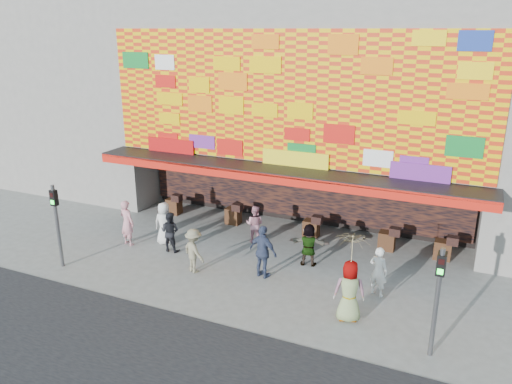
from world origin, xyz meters
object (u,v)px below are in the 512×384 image
Objects in this scene: signal_right at (438,291)px; ped_b at (127,223)px; signal_left at (56,217)px; ped_f at (309,245)px; ped_c at (170,232)px; ped_d at (194,251)px; parasol at (352,251)px; ped_h at (378,271)px; ped_a at (164,223)px; ped_g at (349,291)px; ped_i at (255,224)px; ped_e at (263,252)px.

signal_right reaches higher than ped_b.
signal_left is 8.76m from ped_f.
ped_d is at bearing 143.59° from ped_c.
signal_right is 8.14m from ped_d.
signal_left is 1.00× the size of signal_right.
ped_d is at bearing 177.97° from ped_b.
signal_right is (12.40, 0.00, 0.00)m from signal_left.
parasol reaches higher than ped_d.
ped_c is at bearing 164.51° from signal_right.
ped_h is at bearing 13.42° from signal_left.
ped_a is 8.30m from parasol.
ped_g is 1.22× the size of ped_i.
ped_d is (-7.92, 1.54, -1.08)m from signal_right.
ped_g is at bearing 136.30° from ped_i.
ped_e reaches higher than ped_f.
ped_h reaches higher than ped_d.
signal_right is at bearing -179.34° from ped_b.
ped_a is at bearing 162.94° from signal_right.
signal_left reaches higher than ped_c.
ped_i is at bearing -79.09° from ped_d.
ped_i is at bearing 146.38° from signal_right.
ped_a is 1.08× the size of ped_d.
ped_c is at bearing 14.95° from ped_h.
signal_right reaches higher than ped_d.
ped_d is 1.02× the size of ped_f.
signal_right is at bearing 142.61° from ped_i.
ped_f is 1.02× the size of ped_i.
signal_right is at bearing 131.31° from ped_f.
ped_e is at bearing 159.97° from ped_a.
ped_a reaches higher than ped_i.
ped_b is at bearing 68.82° from signal_left.
ped_a is 1.03× the size of ped_h.
ped_e is at bearing 43.43° from ped_f.
ped_i is at bearing 41.24° from signal_left.
ped_g is at bearing -161.83° from ped_d.
ped_a is at bearing -4.56° from ped_f.
signal_right is 1.58× the size of parasol.
ped_d is 3.27m from ped_i.
parasol reaches higher than ped_c.
ped_a is at bearing 2.52° from ped_e.
signal_left reaches higher than ped_g.
ped_a is 0.72m from ped_c.
ped_a is (-10.18, 3.12, -1.02)m from signal_right.
ped_a is at bearing 11.89° from ped_h.
parasol is (4.71, -3.94, 1.42)m from ped_i.
ped_a is 5.70m from ped_f.
ped_f is at bearing -172.22° from ped_c.
ped_g is 6.15m from ped_i.
signal_left is at bearing -12.94° from ped_g.
signal_right reaches higher than ped_g.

